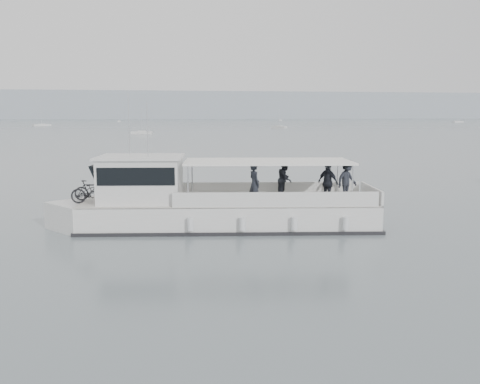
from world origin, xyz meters
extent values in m
plane|color=slate|center=(0.00, 0.00, 0.00)|extent=(1400.00, 1400.00, 0.00)
cube|color=#939EA8|center=(0.00, 560.00, 14.00)|extent=(1400.00, 90.00, 28.00)
cube|color=silver|center=(2.35, -2.26, 0.49)|extent=(13.36, 5.25, 1.41)
cube|color=silver|center=(-4.09, -1.35, 0.49)|extent=(3.49, 3.49, 1.41)
cube|color=beige|center=(2.35, -2.26, 1.19)|extent=(13.36, 5.25, 0.06)
cube|color=black|center=(2.35, -2.26, 0.05)|extent=(13.59, 5.41, 0.19)
cube|color=silver|center=(4.51, -0.88, 1.52)|extent=(8.60, 1.32, 0.65)
cube|color=silver|center=(4.04, -4.19, 1.52)|extent=(8.60, 1.32, 0.65)
cube|color=silver|center=(8.73, -3.17, 1.52)|extent=(0.59, 3.45, 0.65)
cube|color=silver|center=(-1.51, -1.72, 2.17)|extent=(3.84, 3.38, 1.95)
cube|color=black|center=(-3.18, -1.48, 2.33)|extent=(0.98, 2.77, 1.25)
cube|color=black|center=(-1.51, -1.72, 2.49)|extent=(3.63, 3.39, 0.76)
cube|color=silver|center=(-1.51, -1.72, 3.20)|extent=(4.09, 3.63, 0.11)
cube|color=white|center=(4.06, -2.51, 2.98)|extent=(7.75, 4.25, 0.09)
cylinder|color=silver|center=(0.42, -3.52, 2.09)|extent=(0.07, 0.07, 1.79)
cylinder|color=silver|center=(0.84, -0.52, 2.09)|extent=(0.07, 0.07, 1.79)
cylinder|color=silver|center=(7.28, -4.49, 2.09)|extent=(0.07, 0.07, 1.79)
cylinder|color=silver|center=(7.71, -1.49, 2.09)|extent=(0.07, 0.07, 1.79)
cylinder|color=silver|center=(-2.02, -0.66, 4.60)|extent=(0.04, 0.04, 2.82)
cylinder|color=silver|center=(-1.19, -2.53, 4.39)|extent=(0.04, 0.04, 2.38)
cylinder|color=silver|center=(0.47, -3.92, 0.54)|extent=(0.29, 0.29, 0.54)
cylinder|color=silver|center=(2.62, -4.23, 0.54)|extent=(0.29, 0.29, 0.54)
cylinder|color=silver|center=(4.76, -4.53, 0.54)|extent=(0.29, 0.29, 0.54)
cylinder|color=silver|center=(6.91, -4.83, 0.54)|extent=(0.29, 0.29, 0.54)
imported|color=black|center=(-3.60, -0.98, 1.68)|extent=(1.93, 0.90, 0.98)
imported|color=black|center=(-3.72, -1.84, 1.71)|extent=(1.76, 0.72, 1.03)
imported|color=#21252D|center=(3.28, -3.38, 2.10)|extent=(0.59, 0.75, 1.82)
imported|color=#21252D|center=(5.03, -1.88, 2.10)|extent=(1.05, 1.11, 1.82)
imported|color=#21252D|center=(6.55, -3.51, 2.10)|extent=(0.93, 1.14, 1.82)
imported|color=#21252D|center=(7.77, -2.59, 2.10)|extent=(1.36, 1.15, 1.82)
cube|color=silver|center=(-46.39, 218.51, 0.30)|extent=(7.69, 5.92, 0.75)
cube|color=silver|center=(-46.39, 218.51, 0.62)|extent=(3.34, 3.16, 0.45)
cylinder|color=silver|center=(-46.39, 218.51, 4.73)|extent=(0.08, 0.08, 8.27)
cube|color=silver|center=(-19.05, 327.46, 0.30)|extent=(1.90, 5.80, 0.75)
cube|color=silver|center=(-19.05, 327.46, 0.62)|extent=(1.64, 2.04, 0.45)
cylinder|color=silver|center=(-19.05, 327.46, 3.78)|extent=(0.08, 0.08, 6.36)
cube|color=silver|center=(-2.62, 113.03, 0.30)|extent=(5.62, 2.52, 0.75)
cube|color=silver|center=(-2.62, 113.03, 0.62)|extent=(2.10, 1.78, 0.45)
cylinder|color=silver|center=(-2.62, 113.03, 3.58)|extent=(0.08, 0.08, 5.97)
cube|color=silver|center=(46.44, 166.30, 0.30)|extent=(5.26, 5.91, 0.75)
cube|color=silver|center=(46.44, 166.30, 0.62)|extent=(2.63, 2.70, 0.45)
cylinder|color=silver|center=(46.44, 166.30, 3.91)|extent=(0.08, 0.08, 6.63)
cube|color=silver|center=(183.14, 271.52, 0.30)|extent=(7.97, 4.52, 0.75)
cube|color=silver|center=(183.14, 271.52, 0.62)|extent=(3.16, 2.80, 0.45)
cylinder|color=silver|center=(183.14, 271.52, 4.78)|extent=(0.08, 0.08, 8.35)
cube|color=silver|center=(97.93, 370.77, 0.30)|extent=(2.32, 6.00, 0.75)
cube|color=silver|center=(97.93, 370.77, 0.62)|extent=(1.79, 2.17, 0.45)
camera|label=1|loc=(-1.19, -25.69, 5.08)|focal=40.00mm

